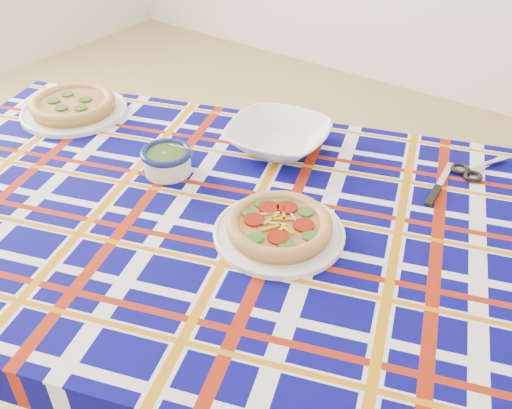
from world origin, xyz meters
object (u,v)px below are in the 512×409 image
Objects in this scene: dining_table at (213,239)px; main_focaccia_plate at (279,225)px; serving_bowl at (278,137)px; pesto_bowl at (167,159)px.

main_focaccia_plate reaches higher than dining_table.
serving_bowl is (-0.04, 0.31, 0.10)m from dining_table.
pesto_bowl is at bearing 173.23° from main_focaccia_plate.
dining_table is 0.32m from serving_bowl.
serving_bowl reaches higher than dining_table.
main_focaccia_plate is 0.34m from pesto_bowl.
pesto_bowl is at bearing 141.79° from dining_table.
pesto_bowl is (-0.34, 0.04, 0.01)m from main_focaccia_plate.
pesto_bowl is 0.49× the size of serving_bowl.
pesto_bowl is at bearing -120.94° from serving_bowl.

